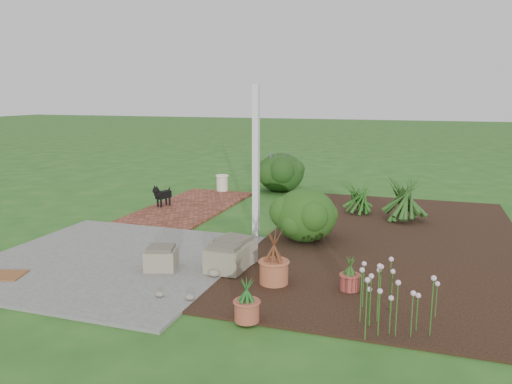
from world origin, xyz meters
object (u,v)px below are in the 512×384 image
(stone_trough_near, at_px, (161,259))
(evergreen_shrub, at_px, (305,214))
(black_dog, at_px, (162,194))
(cream_ceramic_urn, at_px, (222,183))

(stone_trough_near, xyz_separation_m, evergreen_shrub, (1.51, 1.99, 0.29))
(evergreen_shrub, bearing_deg, stone_trough_near, -127.09)
(black_dog, height_order, evergreen_shrub, evergreen_shrub)
(stone_trough_near, xyz_separation_m, black_dog, (-1.86, 3.37, 0.12))
(stone_trough_near, distance_m, cream_ceramic_urn, 5.52)
(stone_trough_near, height_order, evergreen_shrub, evergreen_shrub)
(cream_ceramic_urn, xyz_separation_m, evergreen_shrub, (2.83, -3.37, 0.23))
(black_dog, bearing_deg, cream_ceramic_urn, 92.83)
(stone_trough_near, bearing_deg, black_dog, 118.92)
(cream_ceramic_urn, relative_size, evergreen_shrub, 0.37)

